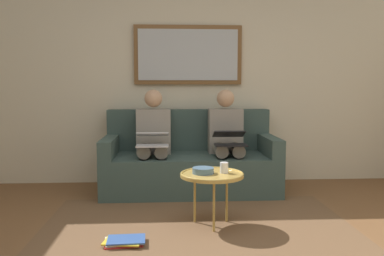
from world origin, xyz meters
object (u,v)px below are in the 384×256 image
couch (190,163)px  framed_mirror (188,55)px  laptop_silver (153,139)px  magazine_stack (124,241)px  bowl (203,171)px  coffee_table (212,176)px  person_left (226,137)px  laptop_black (230,139)px  person_right (153,138)px  cup (224,168)px

couch → framed_mirror: 1.30m
laptop_silver → magazine_stack: (0.17, 1.28, -0.60)m
bowl → couch: bearing=-87.8°
couch → coffee_table: size_ratio=3.57×
framed_mirror → coffee_table: size_ratio=2.42×
coffee_table → person_left: person_left is taller
coffee_table → bowl: bearing=-9.4°
framed_mirror → coffee_table: (-0.12, 1.61, -1.12)m
laptop_black → magazine_stack: laptop_black is taller
couch → person_left: person_left is taller
person_left → person_right: size_ratio=1.00×
framed_mirror → magazine_stack: size_ratio=4.02×
couch → framed_mirror: bearing=-90.0°
coffee_table → magazine_stack: coffee_table is taller
person_left → magazine_stack: 1.90m
bowl → laptop_black: size_ratio=0.53×
laptop_silver → framed_mirror: bearing=-120.0°
coffee_table → cup: (-0.11, -0.03, 0.06)m
person_left → person_right: (0.81, 0.00, 0.00)m
person_left → magazine_stack: bearing=57.2°
bowl → laptop_black: 0.98m
couch → magazine_stack: size_ratio=5.94×
person_right → laptop_silver: person_right is taller
person_left → coffee_table: bearing=76.0°
cup → laptop_black: (-0.18, -0.88, 0.13)m
magazine_stack → cup: bearing=-153.4°
coffee_table → person_left: bearing=-104.0°
couch → magazine_stack: (0.58, 1.59, -0.29)m
couch → person_left: 0.51m
bowl → person_right: person_right is taller
laptop_silver → person_right: bearing=-90.0°
person_right → laptop_silver: size_ratio=3.42×
laptop_silver → cup: bearing=125.9°
person_right → bowl: bearing=111.8°
bowl → person_right: 1.23m
couch → person_right: (0.41, 0.07, 0.30)m
framed_mirror → magazine_stack: (0.58, 1.98, -1.53)m
framed_mirror → bowl: (-0.05, 1.59, -1.08)m
bowl → person_left: 1.20m
laptop_black → laptop_silver: (0.81, 0.01, 0.00)m
person_left → cup: bearing=80.9°
coffee_table → laptop_black: bearing=-107.5°
couch → person_right: size_ratio=1.67×
framed_mirror → laptop_black: 1.23m
framed_mirror → magazine_stack: framed_mirror is taller
coffee_table → bowl: size_ratio=2.95×
framed_mirror → bowl: framed_mirror is taller
framed_mirror → coffee_table: bearing=94.3°
person_right → magazine_stack: (0.17, 1.52, -0.58)m
cup → person_right: person_right is taller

